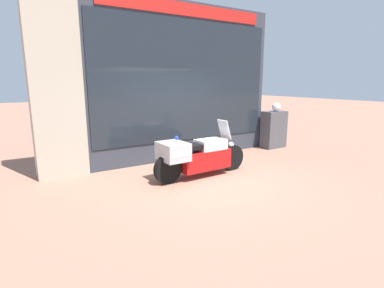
# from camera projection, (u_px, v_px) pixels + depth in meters

# --- Properties ---
(ground_plane) EXTENTS (60.00, 60.00, 0.00)m
(ground_plane) POSITION_uv_depth(u_px,v_px,m) (210.00, 178.00, 6.81)
(ground_plane) COLOR #9E6B56
(shop_building) EXTENTS (6.65, 0.55, 4.20)m
(shop_building) POSITION_uv_depth(u_px,v_px,m) (151.00, 83.00, 7.78)
(shop_building) COLOR #333842
(shop_building) RESTS_ON ground
(window_display) EXTENTS (5.11, 0.30, 1.95)m
(window_display) POSITION_uv_depth(u_px,v_px,m) (182.00, 141.00, 8.64)
(window_display) COLOR slate
(window_display) RESTS_ON ground
(paramedic_motorcycle) EXTENTS (2.44, 0.69, 1.26)m
(paramedic_motorcycle) POSITION_uv_depth(u_px,v_px,m) (197.00, 155.00, 6.76)
(paramedic_motorcycle) COLOR black
(paramedic_motorcycle) RESTS_ON ground
(utility_cabinet) EXTENTS (0.80, 0.44, 1.20)m
(utility_cabinet) POSITION_uv_depth(u_px,v_px,m) (274.00, 129.00, 9.81)
(utility_cabinet) COLOR #4C4C51
(utility_cabinet) RESTS_ON ground
(white_helmet) EXTENTS (0.28, 0.28, 0.28)m
(white_helmet) POSITION_uv_depth(u_px,v_px,m) (276.00, 107.00, 9.63)
(white_helmet) COLOR white
(white_helmet) RESTS_ON utility_cabinet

